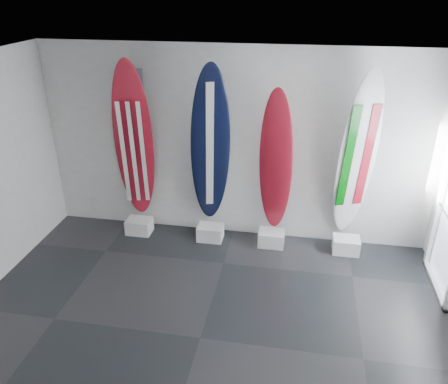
% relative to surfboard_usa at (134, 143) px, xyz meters
% --- Properties ---
extents(floor, '(6.00, 6.00, 0.00)m').
position_rel_surfboard_usa_xyz_m(floor, '(1.53, -2.28, -1.53)').
color(floor, black).
rests_on(floor, ground).
extents(ceiling, '(6.00, 6.00, 0.00)m').
position_rel_surfboard_usa_xyz_m(ceiling, '(1.53, -2.28, 1.47)').
color(ceiling, white).
rests_on(ceiling, wall_back).
extents(wall_back, '(6.00, 0.00, 6.00)m').
position_rel_surfboard_usa_xyz_m(wall_back, '(1.53, 0.22, -0.03)').
color(wall_back, silver).
rests_on(wall_back, ground).
extents(display_block_usa, '(0.40, 0.30, 0.24)m').
position_rel_surfboard_usa_xyz_m(display_block_usa, '(0.00, -0.10, -1.41)').
color(display_block_usa, white).
rests_on(display_block_usa, floor).
extents(surfboard_usa, '(0.67, 0.53, 2.60)m').
position_rel_surfboard_usa_xyz_m(surfboard_usa, '(0.00, 0.00, 0.00)').
color(surfboard_usa, maroon).
rests_on(surfboard_usa, display_block_usa).
extents(display_block_navy, '(0.40, 0.30, 0.24)m').
position_rel_surfboard_usa_xyz_m(display_block_navy, '(1.20, -0.10, -1.41)').
color(display_block_navy, white).
rests_on(display_block_navy, floor).
extents(surfboard_navy, '(0.72, 0.67, 2.59)m').
position_rel_surfboard_usa_xyz_m(surfboard_navy, '(1.20, 0.00, -0.01)').
color(surfboard_navy, black).
rests_on(surfboard_navy, display_block_navy).
extents(display_block_swiss, '(0.40, 0.30, 0.24)m').
position_rel_surfboard_usa_xyz_m(display_block_swiss, '(2.18, -0.10, -1.41)').
color(display_block_swiss, white).
rests_on(display_block_swiss, floor).
extents(surfboard_swiss, '(0.54, 0.32, 2.25)m').
position_rel_surfboard_usa_xyz_m(surfboard_swiss, '(2.18, 0.00, -0.17)').
color(surfboard_swiss, maroon).
rests_on(surfboard_swiss, display_block_swiss).
extents(display_block_italy, '(0.40, 0.30, 0.24)m').
position_rel_surfboard_usa_xyz_m(display_block_italy, '(3.32, -0.10, -1.41)').
color(display_block_italy, white).
rests_on(display_block_italy, floor).
extents(surfboard_italy, '(0.69, 0.58, 2.58)m').
position_rel_surfboard_usa_xyz_m(surfboard_italy, '(3.32, 0.00, -0.01)').
color(surfboard_italy, silver).
rests_on(surfboard_italy, display_block_italy).
extents(wall_outlet, '(0.09, 0.02, 0.13)m').
position_rel_surfboard_usa_xyz_m(wall_outlet, '(-0.92, 0.20, -1.18)').
color(wall_outlet, silver).
rests_on(wall_outlet, wall_back).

